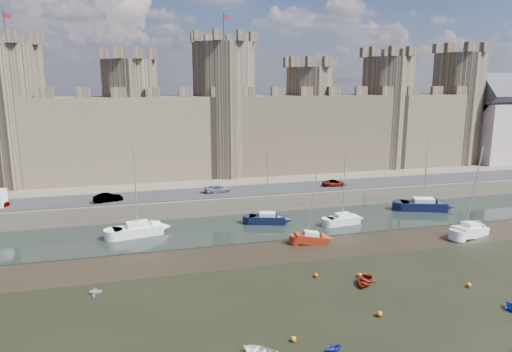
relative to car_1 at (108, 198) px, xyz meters
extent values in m
plane|color=black|center=(17.67, -32.42, -3.14)|extent=(160.00, 160.00, 0.00)
cube|color=black|center=(17.67, -8.42, -3.10)|extent=(160.00, 12.00, 0.08)
cube|color=#4C443A|center=(17.67, 27.58, -1.89)|extent=(160.00, 60.00, 2.50)
cube|color=black|center=(17.67, 1.58, -0.59)|extent=(160.00, 7.00, 0.10)
cube|color=#42382B|center=(17.67, 15.58, 6.36)|extent=(100.00, 9.00, 14.00)
cylinder|color=#42382B|center=(-14.33, 15.58, 10.36)|extent=(10.00, 10.00, 22.00)
cylinder|color=black|center=(-14.33, 15.58, 23.86)|extent=(0.10, 0.10, 5.00)
cube|color=maroon|center=(-13.83, 15.58, 25.66)|extent=(1.00, 0.03, 0.60)
cylinder|color=#42382B|center=(3.67, 15.58, 9.36)|extent=(9.00, 9.00, 20.00)
cylinder|color=#42382B|center=(19.67, 15.58, 10.86)|extent=(11.00, 11.00, 23.00)
cylinder|color=black|center=(19.67, 15.58, 24.86)|extent=(0.10, 0.10, 5.00)
cube|color=maroon|center=(20.17, 15.58, 26.66)|extent=(1.00, 0.03, 0.60)
cylinder|color=#42382B|center=(35.67, 15.58, 8.86)|extent=(9.00, 9.00, 19.00)
cylinder|color=#42382B|center=(51.67, 15.58, 9.86)|extent=(10.00, 10.00, 21.00)
cylinder|color=#42382B|center=(67.67, 15.58, 10.36)|extent=(10.00, 10.00, 22.00)
cube|color=#BEA2A5|center=(75.67, 13.58, 5.36)|extent=(8.50, 9.00, 12.00)
cube|color=#38383F|center=(75.67, 13.58, 12.96)|extent=(8.50, 9.05, 9.05)
imported|color=gray|center=(0.00, 0.00, 0.00)|extent=(4.10, 2.31, 1.28)
imported|color=gray|center=(15.74, 1.47, -0.06)|extent=(4.14, 1.97, 1.16)
imported|color=gray|center=(34.60, 0.98, -0.10)|extent=(4.01, 2.13, 1.07)
cube|color=silver|center=(3.84, -8.26, -2.45)|extent=(6.28, 3.48, 1.21)
cube|color=silver|center=(3.84, -8.26, -1.57)|extent=(2.91, 2.12, 0.55)
cylinder|color=silver|center=(3.84, -8.26, 3.10)|extent=(0.14, 0.14, 9.90)
cube|color=black|center=(20.88, -7.67, -2.53)|extent=(5.19, 3.26, 1.06)
cube|color=silver|center=(20.88, -7.67, -1.76)|extent=(2.45, 1.91, 0.48)
cylinder|color=silver|center=(20.88, -7.67, 2.33)|extent=(0.14, 0.14, 8.66)
cube|color=silver|center=(30.63, -10.62, -2.53)|extent=(4.64, 2.17, 1.06)
cube|color=silver|center=(30.63, -10.62, -1.76)|extent=(2.10, 1.41, 0.48)
cylinder|color=silver|center=(30.63, -10.62, 2.32)|extent=(0.14, 0.14, 8.64)
cube|color=black|center=(45.32, -7.29, -2.43)|extent=(7.02, 4.59, 1.25)
cube|color=silver|center=(45.32, -7.29, -1.53)|extent=(3.34, 2.65, 0.57)
cylinder|color=silver|center=(45.32, -7.29, 3.30)|extent=(0.14, 0.14, 10.23)
cube|color=maroon|center=(23.84, -16.22, -2.64)|extent=(4.09, 2.06, 1.00)
cube|color=silver|center=(23.84, -16.22, -1.92)|extent=(1.87, 1.30, 0.45)
cylinder|color=silver|center=(23.84, -16.22, 1.93)|extent=(0.14, 0.14, 8.14)
cube|color=silver|center=(43.96, -18.96, -2.52)|extent=(5.65, 3.64, 1.24)
cube|color=silver|center=(43.96, -18.96, -1.62)|extent=(2.68, 2.11, 0.56)
cylinder|color=silver|center=(43.96, -18.96, 3.16)|extent=(0.14, 0.14, 10.13)
imported|color=navy|center=(17.03, -37.75, -2.75)|extent=(1.63, 1.45, 0.78)
imported|color=silver|center=(-0.08, -23.89, -2.79)|extent=(1.64, 1.53, 0.69)
imported|color=maroon|center=(24.59, -28.15, -2.84)|extent=(3.38, 3.50, 0.59)
imported|color=#153096|center=(34.22, -35.83, -2.74)|extent=(1.50, 1.68, 0.79)
sphere|color=orange|center=(24.91, -26.52, -2.92)|extent=(0.43, 0.43, 0.43)
sphere|color=#CA5F08|center=(22.83, -33.99, -2.89)|extent=(0.50, 0.50, 0.50)
sphere|color=#C64D08|center=(20.72, -25.43, -2.92)|extent=(0.43, 0.43, 0.43)
sphere|color=orange|center=(14.76, -35.66, -2.93)|extent=(0.42, 0.42, 0.42)
sphere|color=#D56909|center=(33.75, -31.23, -2.91)|extent=(0.46, 0.46, 0.46)
camera|label=1|loc=(4.22, -64.64, 15.85)|focal=32.00mm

